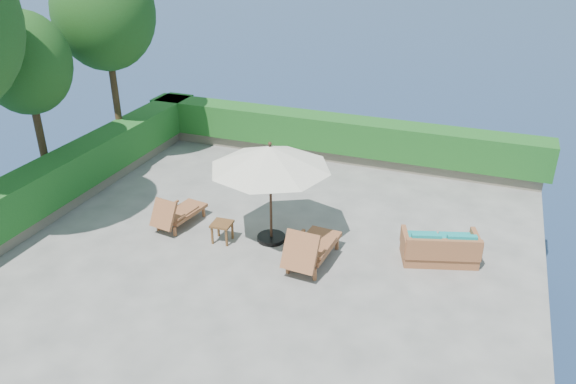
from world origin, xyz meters
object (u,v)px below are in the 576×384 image
at_px(patio_umbrella, 270,158).
at_px(lounge_right, 311,248).
at_px(lounge_left, 177,213).
at_px(wicker_loveseat, 440,249).
at_px(side_table, 222,226).

relative_size(patio_umbrella, lounge_right, 1.61).
xyz_separation_m(patio_umbrella, lounge_left, (-2.38, -0.18, -1.70)).
xyz_separation_m(patio_umbrella, wicker_loveseat, (3.75, 0.46, -1.75)).
relative_size(lounge_left, lounge_right, 0.86).
distance_m(patio_umbrella, lounge_right, 2.11).
bearing_deg(lounge_right, side_table, 178.55).
relative_size(patio_umbrella, lounge_left, 1.88).
xyz_separation_m(lounge_left, side_table, (1.34, -0.26, 0.04)).
bearing_deg(wicker_loveseat, patio_umbrella, 169.95).
height_order(lounge_left, side_table, lounge_left).
distance_m(patio_umbrella, wicker_loveseat, 4.16).
xyz_separation_m(side_table, wicker_loveseat, (4.79, 0.90, -0.09)).
xyz_separation_m(lounge_right, wicker_loveseat, (2.58, 1.11, -0.12)).
bearing_deg(patio_umbrella, lounge_right, -29.17).
distance_m(lounge_right, wicker_loveseat, 2.81).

